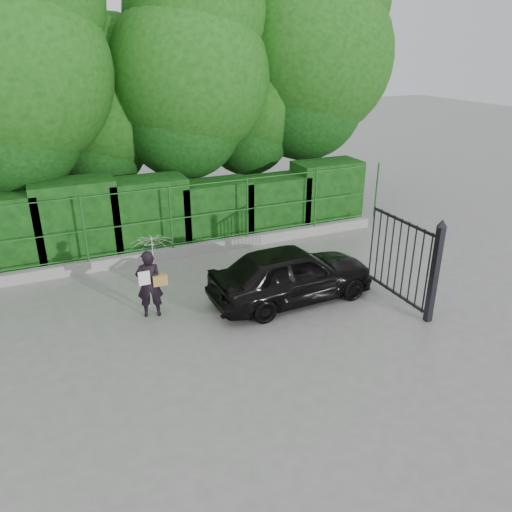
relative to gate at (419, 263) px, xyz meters
name	(u,v)px	position (x,y,z in m)	size (l,w,h in m)	color
ground	(212,339)	(-4.60, 0.72, -1.19)	(80.00, 80.00, 0.00)	gray
kerb	(159,255)	(-4.60, 5.22, -1.04)	(14.00, 0.25, 0.30)	#9E9E99
fence	(164,219)	(-4.38, 5.22, 0.01)	(14.13, 0.06, 1.80)	#1D5A1D
hedge	(146,216)	(-4.68, 6.22, -0.18)	(14.20, 1.20, 2.27)	black
trees	(160,79)	(-3.46, 8.46, 3.43)	(17.10, 6.15, 8.08)	black
gate	(419,263)	(0.00, 0.00, 0.00)	(0.22, 2.33, 2.36)	black
woman	(152,264)	(-5.41, 2.25, 0.04)	(0.94, 0.96, 1.86)	black
car	(292,273)	(-2.28, 1.65, -0.51)	(1.59, 3.95, 1.35)	black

